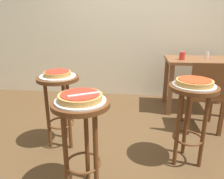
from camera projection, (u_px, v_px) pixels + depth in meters
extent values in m
plane|color=brown|center=(128.00, 143.00, 2.39)|extent=(6.00, 6.00, 0.00)
cube|color=beige|center=(135.00, 4.00, 3.48)|extent=(6.00, 0.10, 3.00)
cylinder|color=#5B3319|center=(81.00, 104.00, 1.52)|extent=(0.41, 0.41, 0.03)
cylinder|color=#5B3319|center=(87.00, 141.00, 1.76)|extent=(0.04, 0.04, 0.72)
cylinder|color=#5B3319|center=(66.00, 154.00, 1.59)|extent=(0.04, 0.04, 0.72)
cylinder|color=#5B3319|center=(96.00, 157.00, 1.57)|extent=(0.04, 0.04, 0.72)
torus|color=#5B3319|center=(83.00, 163.00, 1.68)|extent=(0.28, 0.28, 0.02)
cylinder|color=silver|center=(80.00, 101.00, 1.52)|extent=(0.36, 0.36, 0.01)
cylinder|color=tan|center=(80.00, 97.00, 1.51)|extent=(0.31, 0.31, 0.04)
cylinder|color=red|center=(80.00, 94.00, 1.50)|extent=(0.27, 0.27, 0.01)
cylinder|color=#5B3319|center=(194.00, 88.00, 1.87)|extent=(0.41, 0.41, 0.03)
cylinder|color=#5B3319|center=(186.00, 121.00, 2.11)|extent=(0.04, 0.04, 0.72)
cylinder|color=#5B3319|center=(178.00, 130.00, 1.94)|extent=(0.04, 0.04, 0.72)
cylinder|color=#5B3319|center=(204.00, 131.00, 1.91)|extent=(0.04, 0.04, 0.72)
torus|color=#5B3319|center=(188.00, 138.00, 2.02)|extent=(0.28, 0.28, 0.02)
cylinder|color=silver|center=(194.00, 85.00, 1.86)|extent=(0.36, 0.36, 0.01)
cylinder|color=tan|center=(194.00, 82.00, 1.85)|extent=(0.31, 0.31, 0.04)
cylinder|color=red|center=(195.00, 80.00, 1.85)|extent=(0.27, 0.27, 0.01)
cylinder|color=#5B3319|center=(58.00, 78.00, 2.16)|extent=(0.41, 0.41, 0.03)
cylinder|color=#5B3319|center=(65.00, 109.00, 2.40)|extent=(0.04, 0.04, 0.72)
cylinder|color=#5B3319|center=(48.00, 115.00, 2.23)|extent=(0.04, 0.04, 0.72)
cylinder|color=#5B3319|center=(69.00, 117.00, 2.20)|extent=(0.04, 0.04, 0.72)
torus|color=#5B3319|center=(61.00, 123.00, 2.31)|extent=(0.28, 0.28, 0.02)
cylinder|color=white|center=(58.00, 76.00, 2.15)|extent=(0.35, 0.35, 0.01)
cylinder|color=#B78442|center=(57.00, 74.00, 2.14)|extent=(0.26, 0.26, 0.04)
cylinder|color=red|center=(57.00, 71.00, 2.13)|extent=(0.23, 0.23, 0.01)
cube|color=brown|center=(201.00, 60.00, 3.07)|extent=(0.94, 0.62, 0.04)
cube|color=brown|center=(170.00, 90.00, 2.99)|extent=(0.06, 0.06, 0.71)
cube|color=brown|center=(166.00, 80.00, 3.49)|extent=(0.06, 0.06, 0.71)
cube|color=brown|center=(221.00, 82.00, 3.39)|extent=(0.06, 0.06, 0.71)
cylinder|color=red|center=(182.00, 56.00, 3.00)|extent=(0.08, 0.08, 0.10)
cylinder|color=white|center=(207.00, 55.00, 3.09)|extent=(0.04, 0.04, 0.09)
cube|color=#5B3319|center=(202.00, 95.00, 2.60)|extent=(0.41, 0.41, 0.04)
cube|color=#5B3319|center=(210.00, 81.00, 2.36)|extent=(0.40, 0.04, 0.40)
cube|color=#5B3319|center=(210.00, 107.00, 2.83)|extent=(0.04, 0.04, 0.42)
cube|color=#5B3319|center=(182.00, 106.00, 2.86)|extent=(0.04, 0.04, 0.42)
cube|color=#5B3319|center=(221.00, 119.00, 2.49)|extent=(0.04, 0.04, 0.42)
cube|color=#5B3319|center=(189.00, 118.00, 2.52)|extent=(0.04, 0.04, 0.42)
cube|color=silver|center=(84.00, 94.00, 1.48)|extent=(0.20, 0.13, 0.01)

